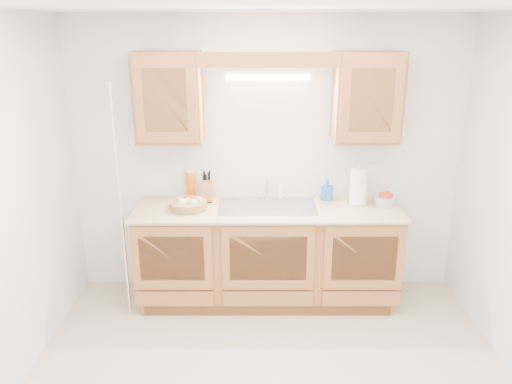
{
  "coord_description": "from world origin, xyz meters",
  "views": [
    {
      "loc": [
        -0.11,
        -2.87,
        2.39
      ],
      "look_at": [
        -0.1,
        0.85,
        1.15
      ],
      "focal_mm": 35.0,
      "sensor_mm": 36.0,
      "label": 1
    }
  ],
  "objects_px": {
    "knife_block": "(207,190)",
    "apple_bowl": "(385,199)",
    "paper_towel": "(358,187)",
    "fruit_basket": "(189,204)"
  },
  "relations": [
    {
      "from": "paper_towel",
      "to": "apple_bowl",
      "type": "relative_size",
      "value": 1.36
    },
    {
      "from": "fruit_basket",
      "to": "knife_block",
      "type": "height_order",
      "value": "knife_block"
    },
    {
      "from": "fruit_basket",
      "to": "apple_bowl",
      "type": "relative_size",
      "value": 1.26
    },
    {
      "from": "knife_block",
      "to": "apple_bowl",
      "type": "height_order",
      "value": "knife_block"
    },
    {
      "from": "fruit_basket",
      "to": "paper_towel",
      "type": "height_order",
      "value": "paper_towel"
    },
    {
      "from": "knife_block",
      "to": "paper_towel",
      "type": "height_order",
      "value": "paper_towel"
    },
    {
      "from": "knife_block",
      "to": "fruit_basket",
      "type": "bearing_deg",
      "value": -128.8
    },
    {
      "from": "paper_towel",
      "to": "knife_block",
      "type": "bearing_deg",
      "value": 176.35
    },
    {
      "from": "knife_block",
      "to": "paper_towel",
      "type": "distance_m",
      "value": 1.34
    },
    {
      "from": "apple_bowl",
      "to": "fruit_basket",
      "type": "bearing_deg",
      "value": -176.6
    }
  ]
}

